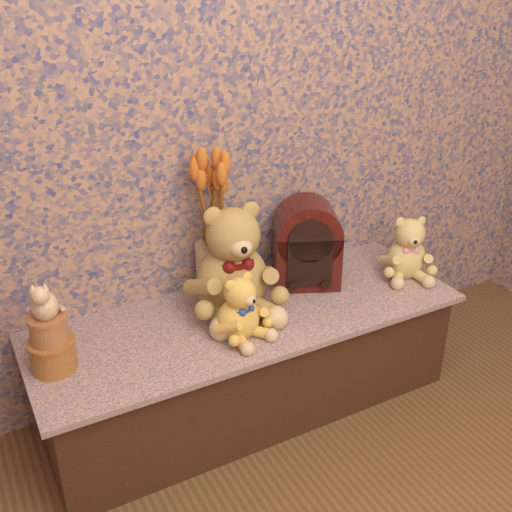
{
  "coord_description": "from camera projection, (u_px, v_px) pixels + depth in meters",
  "views": [
    {
      "loc": [
        -0.82,
        -0.33,
        1.49
      ],
      "look_at": [
        0.0,
        1.2,
        0.62
      ],
      "focal_mm": 42.98,
      "sensor_mm": 36.0,
      "label": 1
    }
  ],
  "objects": [
    {
      "name": "cathedral_radio",
      "position": [
        307.0,
        242.0,
        2.21
      ],
      "size": [
        0.28,
        0.25,
        0.32
      ],
      "primitive_type": null,
      "rotation": [
        0.0,
        0.0,
        -0.43
      ],
      "color": "#350B09",
      "rests_on": "display_shelf"
    },
    {
      "name": "biscuit_tin_upper",
      "position": [
        49.0,
        329.0,
        1.74
      ],
      "size": [
        0.11,
        0.11,
        0.08
      ],
      "primitive_type": "cylinder",
      "rotation": [
        0.0,
        0.0,
        0.02
      ],
      "color": "tan",
      "rests_on": "biscuit_tin_lower"
    },
    {
      "name": "biscuit_tin_lower",
      "position": [
        53.0,
        355.0,
        1.78
      ],
      "size": [
        0.15,
        0.15,
        0.1
      ],
      "primitive_type": "cylinder",
      "rotation": [
        0.0,
        0.0,
        0.2
      ],
      "color": "#AC8E32",
      "rests_on": "display_shelf"
    },
    {
      "name": "ceramic_vase",
      "position": [
        214.0,
        271.0,
        2.14
      ],
      "size": [
        0.16,
        0.16,
        0.21
      ],
      "primitive_type": "cylinder",
      "rotation": [
        0.0,
        0.0,
        -0.42
      ],
      "color": "tan",
      "rests_on": "display_shelf"
    },
    {
      "name": "cat_figurine",
      "position": [
        43.0,
        297.0,
        1.7
      ],
      "size": [
        0.12,
        0.13,
        0.13
      ],
      "primitive_type": null,
      "rotation": [
        0.0,
        0.0,
        -0.32
      ],
      "color": "silver",
      "rests_on": "biscuit_tin_upper"
    },
    {
      "name": "teddy_small",
      "position": [
        408.0,
        244.0,
        2.27
      ],
      "size": [
        0.28,
        0.3,
        0.26
      ],
      "primitive_type": null,
      "rotation": [
        0.0,
        0.0,
        -0.4
      ],
      "color": "tan",
      "rests_on": "display_shelf"
    },
    {
      "name": "display_shelf",
      "position": [
        249.0,
        360.0,
        2.16
      ],
      "size": [
        1.48,
        0.53,
        0.38
      ],
      "primitive_type": "cube",
      "color": "navy",
      "rests_on": "ground"
    },
    {
      "name": "teddy_medium",
      "position": [
        238.0,
        304.0,
        1.91
      ],
      "size": [
        0.24,
        0.26,
        0.23
      ],
      "primitive_type": null,
      "rotation": [
        0.0,
        0.0,
        0.29
      ],
      "color": "gold",
      "rests_on": "display_shelf"
    },
    {
      "name": "dried_stalks",
      "position": [
        211.0,
        184.0,
        2.0
      ],
      "size": [
        0.3,
        0.3,
        0.43
      ],
      "primitive_type": null,
      "rotation": [
        0.0,
        0.0,
        0.4
      ],
      "color": "#CF6721",
      "rests_on": "ceramic_vase"
    },
    {
      "name": "teddy_large",
      "position": [
        232.0,
        253.0,
        2.03
      ],
      "size": [
        0.37,
        0.43,
        0.41
      ],
      "primitive_type": null,
      "rotation": [
        0.0,
        0.0,
        -0.13
      ],
      "color": "#AA8542",
      "rests_on": "display_shelf"
    }
  ]
}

